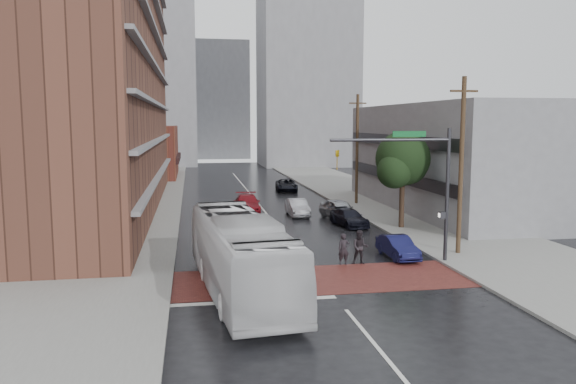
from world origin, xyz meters
TOP-DOWN VIEW (x-y plane):
  - ground at (0.00, 0.00)m, footprint 160.00×160.00m
  - crosswalk at (0.00, 0.50)m, footprint 14.00×5.00m
  - sidewalk_west at (-11.50, 25.00)m, footprint 9.00×90.00m
  - sidewalk_east at (11.50, 25.00)m, footprint 9.00×90.00m
  - apartment_block at (-14.00, 24.00)m, footprint 10.00×44.00m
  - storefront_west at (-12.00, 54.00)m, footprint 8.00×16.00m
  - building_east at (16.50, 20.00)m, footprint 11.00×26.00m
  - distant_tower_west at (-14.00, 78.00)m, footprint 18.00×16.00m
  - distant_tower_east at (14.00, 72.00)m, footprint 16.00×14.00m
  - distant_tower_center at (0.00, 95.00)m, footprint 12.00×10.00m
  - street_tree at (8.52, 12.03)m, footprint 4.20×4.10m
  - signal_mast at (5.85, 2.50)m, footprint 6.50×0.30m
  - utility_pole_near at (8.80, 4.00)m, footprint 1.60×0.26m
  - utility_pole_far at (8.80, 24.00)m, footprint 1.60×0.26m
  - transit_bus at (-3.97, -1.00)m, footprint 4.19×12.70m
  - pedestrian_a at (1.82, 3.00)m, footprint 0.61×0.40m
  - pedestrian_b at (2.72, 3.00)m, footprint 1.04×0.91m
  - car_travel_a at (-2.39, 9.09)m, footprint 2.47×5.21m
  - car_travel_b at (2.33, 18.79)m, footprint 1.46×4.13m
  - car_travel_c at (-1.53, 21.10)m, footprint 2.42×5.32m
  - suv_travel at (4.18, 35.07)m, footprint 2.63×4.97m
  - car_parked_near at (5.20, 4.00)m, footprint 1.42×3.77m
  - car_parked_mid at (5.20, 13.82)m, footprint 2.40×4.43m
  - car_parked_far at (5.20, 16.58)m, footprint 2.61×4.83m

SIDE VIEW (x-z plane):
  - ground at x=0.00m, z-range 0.00..0.00m
  - crosswalk at x=0.00m, z-range 0.00..0.02m
  - sidewalk_west at x=-11.50m, z-range 0.00..0.15m
  - sidewalk_east at x=11.50m, z-range 0.00..0.15m
  - car_parked_mid at x=5.20m, z-range 0.00..1.22m
  - car_parked_near at x=5.20m, z-range 0.00..1.23m
  - suv_travel at x=4.18m, z-range 0.00..1.33m
  - car_travel_b at x=2.33m, z-range 0.00..1.36m
  - car_travel_c at x=-1.53m, z-range 0.00..1.51m
  - car_parked_far at x=5.20m, z-range 0.00..1.56m
  - pedestrian_a at x=1.82m, z-range 0.00..1.67m
  - car_travel_a at x=-2.39m, z-range 0.00..1.72m
  - pedestrian_b at x=2.72m, z-range 0.00..1.82m
  - transit_bus at x=-3.97m, z-range 0.00..3.47m
  - storefront_west at x=-12.00m, z-range 0.00..7.00m
  - building_east at x=16.50m, z-range 0.00..9.00m
  - signal_mast at x=5.85m, z-range 1.13..8.33m
  - street_tree at x=8.52m, z-range 1.28..8.18m
  - utility_pole_near at x=8.80m, z-range 0.14..10.14m
  - utility_pole_far at x=8.80m, z-range 0.14..10.14m
  - distant_tower_center at x=0.00m, z-range 0.00..24.00m
  - apartment_block at x=-14.00m, z-range 0.00..28.00m
  - distant_tower_west at x=-14.00m, z-range 0.00..32.00m
  - distant_tower_east at x=14.00m, z-range 0.00..36.00m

